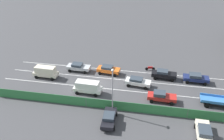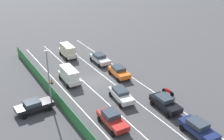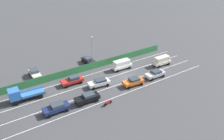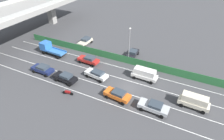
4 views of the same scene
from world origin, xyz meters
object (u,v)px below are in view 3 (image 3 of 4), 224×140
object	(u,v)px
car_sedan_silver	(155,74)
car_sedan_white	(99,82)
car_van_cream	(162,60)
car_van_white	(122,64)
street_lamp	(92,49)
car_sedan_black	(87,98)
parked_sedan_dark	(89,60)
traffic_cone	(120,63)
car_sedan_red	(72,80)
car_taxi_orange	(133,81)
car_sedan_navy	(57,107)
motorcycle	(108,103)
parked_sedan_cream	(35,73)
flatbed_truck_blue	(20,95)

from	to	relation	value
car_sedan_silver	car_sedan_white	xyz separation A→B (m)	(3.42, 11.93, 0.01)
car_van_cream	car_sedan_white	distance (m)	17.15
car_van_white	street_lamp	xyz separation A→B (m)	(4.59, 5.08, 3.32)
car_sedan_black	street_lamp	xyz separation A→B (m)	(11.72, -7.53, 3.64)
car_sedan_silver	parked_sedan_dark	xyz separation A→B (m)	(13.83, 8.81, -0.02)
traffic_cone	car_van_white	bearing A→B (deg)	154.43
car_sedan_red	car_sedan_white	xyz separation A→B (m)	(-3.80, -4.12, -0.01)
car_sedan_silver	car_van_white	bearing A→B (deg)	28.46
car_taxi_orange	parked_sedan_dark	world-z (taller)	car_taxi_orange
car_sedan_navy	car_taxi_orange	bearing A→B (deg)	-90.89
car_sedan_white	motorcycle	distance (m)	6.53
car_van_cream	parked_sedan_dark	distance (m)	17.42
parked_sedan_cream	car_sedan_black	bearing A→B (deg)	-160.36
car_sedan_white	flatbed_truck_blue	distance (m)	14.91
car_sedan_black	traffic_cone	world-z (taller)	car_sedan_black
car_van_cream	car_sedan_white	bearing A→B (deg)	90.33
car_van_cream	parked_sedan_dark	bearing A→B (deg)	53.68
car_sedan_white	car_sedan_black	bearing A→B (deg)	127.46
car_sedan_navy	street_lamp	size ratio (longest dim) A/B	0.60
motorcycle	traffic_cone	size ratio (longest dim) A/B	2.67
car_sedan_silver	car_van_white	size ratio (longest dim) A/B	0.96
parked_sedan_cream	car_sedan_silver	bearing A→B (deg)	-123.66
car_sedan_navy	car_sedan_white	distance (m)	10.70
motorcycle	car_sedan_black	bearing A→B (deg)	43.11
car_sedan_navy	flatbed_truck_blue	world-z (taller)	flatbed_truck_blue
car_sedan_navy	car_van_white	bearing A→B (deg)	-69.53
car_sedan_black	traffic_cone	distance (m)	16.69
car_taxi_orange	street_lamp	distance (m)	12.59
car_van_cream	car_sedan_navy	bearing A→B (deg)	96.81
car_sedan_silver	street_lamp	xyz separation A→B (m)	(11.68, 8.92, 3.68)
parked_sedan_dark	car_sedan_white	bearing A→B (deg)	163.34
motorcycle	street_lamp	size ratio (longest dim) A/B	0.26
car_sedan_red	traffic_cone	world-z (taller)	car_sedan_red
car_van_white	car_sedan_white	bearing A→B (deg)	114.38
car_taxi_orange	flatbed_truck_blue	xyz separation A→B (m)	(6.87, 20.44, 0.45)
car_sedan_silver	car_sedan_white	size ratio (longest dim) A/B	1.00
car_van_white	car_taxi_orange	xyz separation A→B (m)	(-7.09, 2.15, -0.34)
car_sedan_red	motorcycle	size ratio (longest dim) A/B	2.37
car_sedan_white	flatbed_truck_blue	xyz separation A→B (m)	(3.45, 14.50, 0.46)
car_sedan_red	flatbed_truck_blue	bearing A→B (deg)	91.90
car_van_cream	car_van_white	bearing A→B (deg)	68.50
street_lamp	car_van_white	bearing A→B (deg)	-132.10
car_sedan_silver	traffic_cone	bearing A→B (deg)	16.10
car_taxi_orange	traffic_cone	xyz separation A→B (m)	(9.42, -3.27, -0.56)
car_sedan_black	parked_sedan_cream	xyz separation A→B (m)	(14.43, 5.15, -0.00)
car_van_cream	street_lamp	bearing A→B (deg)	60.01
car_sedan_silver	car_van_cream	bearing A→B (deg)	-56.01
flatbed_truck_blue	car_van_cream	bearing A→B (deg)	-96.05
street_lamp	car_sedan_white	bearing A→B (deg)	159.99
car_sedan_white	street_lamp	size ratio (longest dim) A/B	0.61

